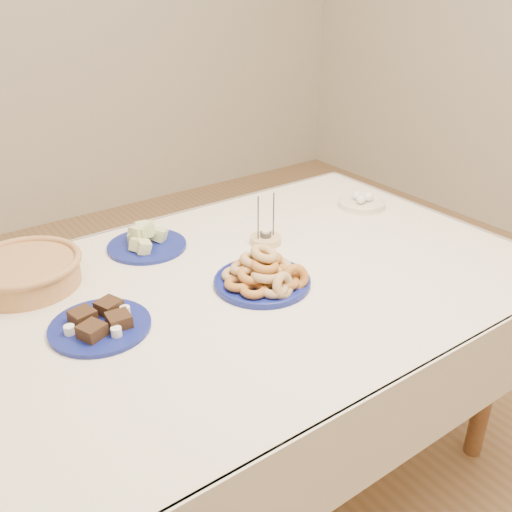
% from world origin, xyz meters
% --- Properties ---
extents(ground, '(5.00, 5.00, 0.00)m').
position_xyz_m(ground, '(0.00, 0.00, 0.00)').
color(ground, olive).
rests_on(ground, ground).
extents(dining_table, '(1.71, 1.11, 0.75)m').
position_xyz_m(dining_table, '(0.00, 0.00, 0.64)').
color(dining_table, brown).
rests_on(dining_table, ground).
extents(donut_platter, '(0.31, 0.31, 0.12)m').
position_xyz_m(donut_platter, '(0.03, -0.05, 0.78)').
color(donut_platter, navy).
rests_on(donut_platter, dining_table).
extents(melon_plate, '(0.26, 0.26, 0.09)m').
position_xyz_m(melon_plate, '(-0.14, 0.36, 0.77)').
color(melon_plate, navy).
rests_on(melon_plate, dining_table).
extents(brownie_plate, '(0.30, 0.30, 0.04)m').
position_xyz_m(brownie_plate, '(-0.43, 0.01, 0.76)').
color(brownie_plate, navy).
rests_on(brownie_plate, dining_table).
extents(wicker_basket, '(0.36, 0.36, 0.08)m').
position_xyz_m(wicker_basket, '(-0.51, 0.34, 0.80)').
color(wicker_basket, '#99673D').
rests_on(wicker_basket, dining_table).
extents(candle_holder, '(0.11, 0.11, 0.17)m').
position_xyz_m(candle_holder, '(0.19, 0.16, 0.77)').
color(candle_holder, tan).
rests_on(candle_holder, dining_table).
extents(egg_bowl, '(0.21, 0.21, 0.06)m').
position_xyz_m(egg_bowl, '(0.66, 0.20, 0.77)').
color(egg_bowl, beige).
rests_on(egg_bowl, dining_table).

